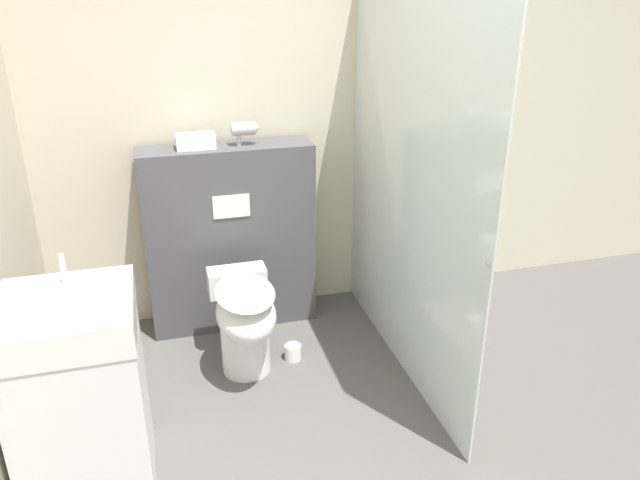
% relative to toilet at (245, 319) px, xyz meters
% --- Properties ---
extents(wall_back, '(8.00, 0.06, 2.50)m').
position_rel_toilet_xyz_m(wall_back, '(0.49, 0.80, 0.90)').
color(wall_back, beige).
rests_on(wall_back, ground_plane).
extents(partition_panel, '(1.05, 0.28, 1.19)m').
position_rel_toilet_xyz_m(partition_panel, '(0.02, 0.60, 0.24)').
color(partition_panel, '#4C4C51').
rests_on(partition_panel, ground_plane).
extents(shower_glass, '(0.04, 1.78, 2.17)m').
position_rel_toilet_xyz_m(shower_glass, '(0.89, -0.12, 0.74)').
color(shower_glass, silver).
rests_on(shower_glass, ground_plane).
extents(toilet, '(0.34, 0.63, 0.57)m').
position_rel_toilet_xyz_m(toilet, '(0.00, 0.00, 0.00)').
color(toilet, white).
rests_on(toilet, ground_plane).
extents(sink_vanity, '(0.54, 0.55, 1.08)m').
position_rel_toilet_xyz_m(sink_vanity, '(-0.81, -0.65, 0.12)').
color(sink_vanity, white).
rests_on(sink_vanity, ground_plane).
extents(hair_drier, '(0.17, 0.08, 0.14)m').
position_rel_toilet_xyz_m(hair_drier, '(0.14, 0.60, 0.93)').
color(hair_drier, '#B7B7BC').
rests_on(hair_drier, partition_panel).
extents(folded_towel, '(0.23, 0.13, 0.08)m').
position_rel_toilet_xyz_m(folded_towel, '(-0.15, 0.61, 0.88)').
color(folded_towel, white).
rests_on(folded_towel, partition_panel).
extents(spare_toilet_roll, '(0.10, 0.10, 0.09)m').
position_rel_toilet_xyz_m(spare_toilet_roll, '(0.29, 0.05, -0.30)').
color(spare_toilet_roll, white).
rests_on(spare_toilet_roll, ground_plane).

